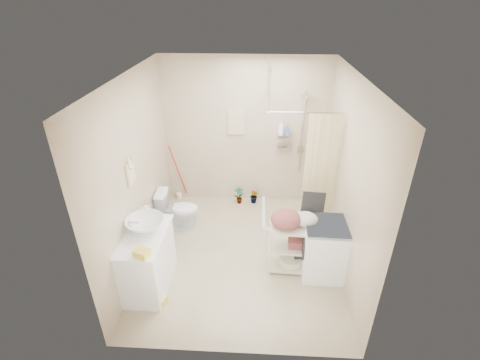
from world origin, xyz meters
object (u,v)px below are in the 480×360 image
(vanity, at_px, (148,261))
(toilet, at_px, (178,210))
(washing_machine, at_px, (324,249))
(laundry_rack, at_px, (292,243))

(vanity, bearing_deg, toilet, 85.56)
(vanity, xyz_separation_m, toilet, (0.12, 1.30, -0.07))
(washing_machine, relative_size, laundry_rack, 0.94)
(vanity, relative_size, washing_machine, 1.16)
(vanity, bearing_deg, washing_machine, 9.99)
(toilet, distance_m, laundry_rack, 1.96)
(toilet, bearing_deg, laundry_rack, -117.44)
(vanity, height_order, laundry_rack, laundry_rack)
(vanity, distance_m, laundry_rack, 1.93)
(toilet, bearing_deg, vanity, 173.52)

